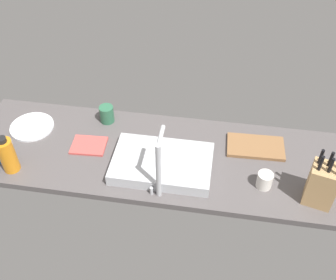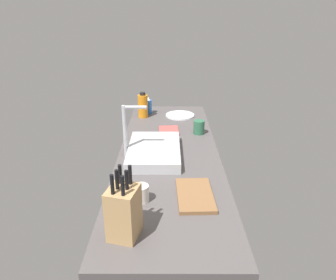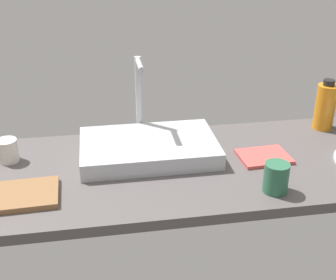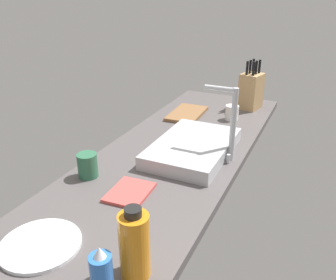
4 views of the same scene
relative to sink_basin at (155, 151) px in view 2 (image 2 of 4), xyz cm
name	(u,v)px [view 2 (image 2 of 4)]	position (x,y,z in cm)	size (l,w,h in cm)	color
countertop_slab	(169,155)	(4.70, -8.73, -4.72)	(192.86, 60.59, 3.50)	#514C4C
sink_basin	(155,151)	(0.00, 0.00, 0.00)	(47.66, 30.44, 5.93)	#B7BABF
faucet	(127,128)	(-1.25, 15.22, 15.26)	(5.50, 14.00, 31.39)	#B7BABF
knife_block	(124,212)	(-71.98, 8.32, 7.88)	(14.54, 13.44, 28.51)	tan
cutting_board	(195,195)	(-44.86, -21.01, -2.07)	(28.82, 16.59, 1.80)	brown
soap_bottle	(149,106)	(80.90, 8.18, 3.28)	(5.58, 5.58, 14.31)	blue
water_bottle	(143,106)	(71.79, 12.00, 6.41)	(7.91, 7.91, 20.23)	orange
dinner_plate	(180,115)	(74.34, -17.79, -2.37)	(23.21, 23.21, 1.20)	white
dish_towel	(169,131)	(39.68, -8.47, -2.37)	(17.38, 13.58, 1.20)	#CC4C47
coffee_mug	(199,127)	(35.54, -29.68, 1.80)	(7.69, 7.69, 9.54)	#2D6647
ceramic_cup	(141,193)	(-48.54, 3.89, 1.05)	(7.20, 7.20, 8.03)	silver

